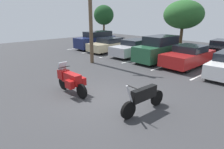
# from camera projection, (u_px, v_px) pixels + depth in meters

# --- Properties ---
(ground) EXTENTS (44.00, 44.00, 0.10)m
(ground) POSITION_uv_depth(u_px,v_px,m) (100.00, 98.00, 8.64)
(ground) COLOR #38383A
(motorcycle_touring) EXTENTS (2.24, 0.90, 1.43)m
(motorcycle_touring) POSITION_uv_depth(u_px,v_px,m) (71.00, 80.00, 8.89)
(motorcycle_touring) COLOR black
(motorcycle_touring) RESTS_ON ground
(motorcycle_second) EXTENTS (0.62, 2.32, 1.31)m
(motorcycle_second) POSITION_uv_depth(u_px,v_px,m) (144.00, 98.00, 7.15)
(motorcycle_second) COLOR black
(motorcycle_second) RESTS_ON ground
(parking_stripes) EXTENTS (22.13, 5.02, 0.01)m
(parking_stripes) POSITION_uv_depth(u_px,v_px,m) (170.00, 64.00, 14.38)
(parking_stripes) COLOR silver
(parking_stripes) RESTS_ON ground
(car_navy) EXTENTS (2.00, 4.80, 1.86)m
(car_navy) POSITION_uv_depth(u_px,v_px,m) (96.00, 40.00, 20.96)
(car_navy) COLOR navy
(car_navy) RESTS_ON ground
(car_champagne) EXTENTS (2.08, 4.52, 1.40)m
(car_champagne) POSITION_uv_depth(u_px,v_px,m) (109.00, 45.00, 19.14)
(car_champagne) COLOR #C1B289
(car_champagne) RESTS_ON ground
(car_silver) EXTENTS (2.07, 4.89, 1.47)m
(car_silver) POSITION_uv_depth(u_px,v_px,m) (134.00, 48.00, 17.21)
(car_silver) COLOR #B7B7BC
(car_silver) RESTS_ON ground
(car_green) EXTENTS (1.81, 4.32, 2.02)m
(car_green) POSITION_uv_depth(u_px,v_px,m) (158.00, 49.00, 14.96)
(car_green) COLOR #235638
(car_green) RESTS_ON ground
(car_red) EXTENTS (2.09, 4.73, 1.52)m
(car_red) POSITION_uv_depth(u_px,v_px,m) (188.00, 56.00, 13.60)
(car_red) COLOR maroon
(car_red) RESTS_ON ground
(car_far_black) EXTENTS (2.15, 4.66, 1.45)m
(car_far_black) POSITION_uv_depth(u_px,v_px,m) (223.00, 48.00, 16.98)
(car_far_black) COLOR black
(car_far_black) RESTS_ON ground
(utility_pole) EXTENTS (1.60, 1.03, 8.32)m
(utility_pole) POSITION_uv_depth(u_px,v_px,m) (90.00, 5.00, 13.55)
(utility_pole) COLOR brown
(utility_pole) RESTS_ON ground
(tree_right) EXTENTS (3.34, 3.34, 5.21)m
(tree_right) POSITION_uv_depth(u_px,v_px,m) (104.00, 15.00, 31.62)
(tree_right) COLOR #4C3823
(tree_right) RESTS_ON ground
(tree_rear) EXTENTS (4.46, 4.46, 5.22)m
(tree_rear) POSITION_uv_depth(u_px,v_px,m) (183.00, 15.00, 21.35)
(tree_rear) COLOR #4C3823
(tree_rear) RESTS_ON ground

